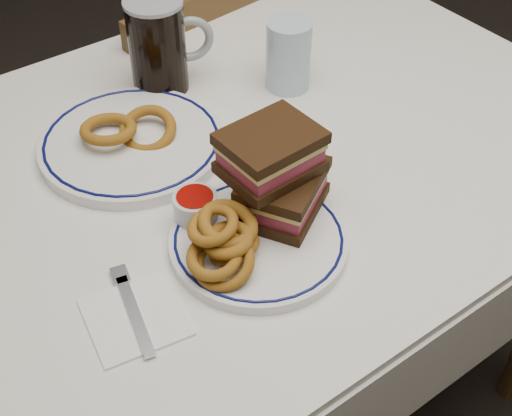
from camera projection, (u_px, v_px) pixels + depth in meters
floor at (238, 408)px, 1.63m from camera, size 6.00×7.00×0.00m
dining_table at (231, 202)px, 1.19m from camera, size 1.27×0.87×0.75m
chair_far at (182, 122)px, 1.70m from camera, size 0.41×0.41×0.81m
main_plate at (258, 241)px, 0.97m from camera, size 0.24×0.24×0.02m
reuben_sandwich at (277, 173)px, 0.96m from camera, size 0.16×0.15×0.13m
onion_rings_main at (224, 242)px, 0.91m from camera, size 0.12×0.11×0.09m
ketchup_ramekin at (195, 205)px, 0.98m from camera, size 0.06×0.06×0.04m
beer_mug at (159, 45)px, 1.20m from camera, size 0.14×0.10×0.16m
water_glass at (289, 55)px, 1.22m from camera, size 0.08×0.08×0.12m
far_plate at (132, 143)px, 1.12m from camera, size 0.29×0.29×0.02m
onion_rings_far at (129, 130)px, 1.11m from camera, size 0.15×0.12×0.06m
napkin_fork at (135, 315)px, 0.88m from camera, size 0.13×0.15×0.01m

